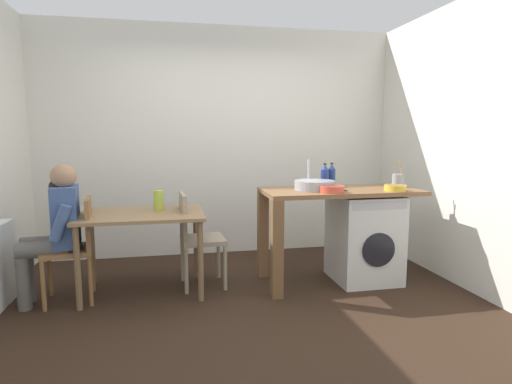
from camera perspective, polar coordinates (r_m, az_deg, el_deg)
name	(u,v)px	position (r m, az deg, el deg)	size (l,w,h in m)	color
ground_plane	(245,307)	(3.68, -1.48, -15.29)	(5.46, 5.46, 0.00)	black
wall_back	(220,142)	(5.12, -4.96, 6.74)	(4.60, 0.10, 2.70)	silver
wall_counter_side	(479,145)	(4.31, 28.03, 5.67)	(0.10, 3.80, 2.70)	silver
dining_table	(142,223)	(3.96, -15.19, -4.10)	(1.10, 0.76, 0.74)	olive
chair_person_seat	(77,243)	(3.98, -23.12, -6.42)	(0.44, 0.44, 0.90)	olive
chair_opposite	(195,234)	(4.03, -8.28, -5.68)	(0.42, 0.42, 0.90)	gray
seated_person	(55,226)	(3.96, -25.57, -4.19)	(0.52, 0.53, 1.20)	#595651
kitchen_counter	(319,206)	(4.07, 8.57, -1.91)	(1.50, 0.68, 0.92)	brown
washing_machine	(364,238)	(4.32, 14.43, -6.00)	(0.60, 0.61, 0.86)	silver
sink_basin	(314,185)	(4.03, 7.94, 0.92)	(0.38, 0.38, 0.09)	#9EA0A5
tap	(309,174)	(4.19, 7.15, 2.50)	(0.02, 0.02, 0.28)	#B2B2B7
bottle_tall_green	(325,176)	(4.28, 9.30, 2.14)	(0.08, 0.08, 0.24)	navy
bottle_squat_brown	(332,175)	(4.38, 10.21, 2.24)	(0.08, 0.08, 0.24)	navy
mixing_bowl	(332,189)	(3.87, 10.23, 0.46)	(0.23, 0.23, 0.06)	#D84C38
utensil_crock	(398,180)	(4.44, 18.66, 1.55)	(0.11, 0.11, 0.30)	gray
colander	(395,188)	(4.13, 18.34, 0.57)	(0.20, 0.20, 0.06)	gold
vase	(159,200)	(4.02, -13.06, -1.11)	(0.09, 0.09, 0.19)	#A8C63D
scissors	(340,190)	(4.01, 11.26, 0.24)	(0.15, 0.06, 0.01)	#B2B2B7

